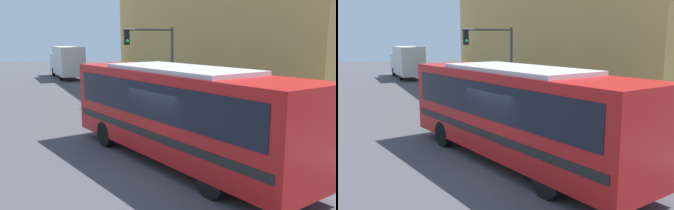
# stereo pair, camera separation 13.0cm
# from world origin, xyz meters

# --- Properties ---
(ground_plane) EXTENTS (120.00, 120.00, 0.00)m
(ground_plane) POSITION_xyz_m (0.00, 0.00, 0.00)
(ground_plane) COLOR #47474C
(sidewalk) EXTENTS (2.87, 70.00, 0.13)m
(sidewalk) POSITION_xyz_m (5.93, 20.00, 0.06)
(sidewalk) COLOR gray
(sidewalk) RESTS_ON ground_plane
(building_facade) EXTENTS (6.00, 27.46, 12.22)m
(building_facade) POSITION_xyz_m (10.37, 14.73, 6.11)
(building_facade) COLOR tan
(building_facade) RESTS_ON ground_plane
(city_bus) EXTENTS (4.42, 10.34, 3.18)m
(city_bus) POSITION_xyz_m (0.38, 0.48, 1.83)
(city_bus) COLOR red
(city_bus) RESTS_ON ground_plane
(delivery_truck) EXTENTS (2.26, 8.33, 3.25)m
(delivery_truck) POSITION_xyz_m (1.78, 29.22, 1.75)
(delivery_truck) COLOR silver
(delivery_truck) RESTS_ON ground_plane
(fire_hydrant) EXTENTS (0.25, 0.34, 0.81)m
(fire_hydrant) POSITION_xyz_m (5.10, 2.64, 0.53)
(fire_hydrant) COLOR red
(fire_hydrant) RESTS_ON sidewalk
(traffic_light_pole) EXTENTS (3.28, 0.35, 4.61)m
(traffic_light_pole) POSITION_xyz_m (4.04, 11.22, 3.33)
(traffic_light_pole) COLOR #47474C
(traffic_light_pole) RESTS_ON sidewalk
(pedestrian_near_corner) EXTENTS (0.34, 0.34, 1.75)m
(pedestrian_near_corner) POSITION_xyz_m (5.81, 5.75, 1.02)
(pedestrian_near_corner) COLOR slate
(pedestrian_near_corner) RESTS_ON sidewalk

